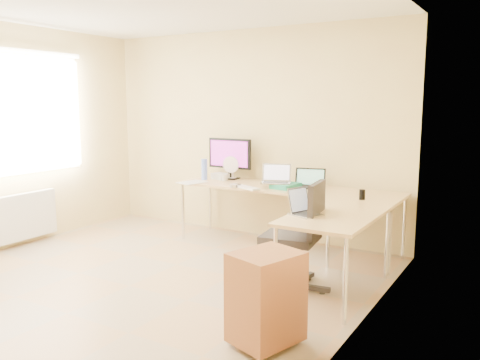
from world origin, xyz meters
The scene contains 23 objects.
floor centered at (0.00, 0.00, 0.00)m, with size 4.50×4.50×0.00m, color tan.
wall_back centered at (0.00, 2.25, 1.30)m, with size 4.50×4.50×0.00m, color #E2CE89.
wall_right centered at (2.10, 0.00, 1.30)m, with size 4.50×4.50×0.00m, color #E2CE89.
desk_main centered at (0.72, 1.85, 0.36)m, with size 2.65×0.70×0.73m, color tan.
desk_return centered at (1.70, 0.85, 0.36)m, with size 0.70×1.30×0.73m, color tan.
monitor centered at (-0.17, 2.05, 0.99)m, with size 0.61×0.19×0.52m, color black.
book_stack centered at (0.75, 1.79, 0.76)m, with size 0.24×0.32×0.05m, color #1C735A.
laptop_center centered at (0.65, 1.74, 0.89)m, with size 0.33×0.26×0.22m, color #ADAEB6.
laptop_black centered at (0.97, 1.94, 0.84)m, with size 0.35×0.26×0.22m, color black.
keyboard centered at (0.35, 1.55, 0.74)m, with size 0.40×0.11×0.02m, color white.
mouse centered at (0.71, 1.79, 0.75)m, with size 0.11×0.07×0.04m, color white.
mug centered at (-0.14, 1.86, 0.77)m, with size 0.09×0.09×0.09m, color silver.
cd_stack centered at (0.22, 1.55, 0.75)m, with size 0.14×0.14×0.03m, color silver.
water_bottle centered at (-0.40, 1.81, 0.86)m, with size 0.08×0.08×0.26m, color #5E7CDC.
papers centered at (-0.40, 1.55, 0.73)m, with size 0.24×0.34×0.01m, color silver.
white_box centered at (-0.26, 1.96, 0.77)m, with size 0.20×0.15×0.07m, color beige.
desk_fan centered at (-0.13, 2.05, 0.86)m, with size 0.21×0.21×0.27m, color white.
black_cup centered at (1.70, 1.56, 0.78)m, with size 0.06×0.06×0.10m, color black.
laptop_return centered at (1.50, 0.63, 0.82)m, with size 0.22×0.28×0.19m, color #B0B1B5.
office_chair centered at (1.32, 0.71, 0.50)m, with size 0.61×0.61×1.02m, color #292425.
cabinet centered at (1.64, -0.36, 0.36)m, with size 0.37×0.46×0.64m, color #A87D4A.
radiator centered at (-2.03, 0.40, 0.35)m, with size 0.09×0.80×0.55m, color white.
window centered at (-2.05, 0.40, 1.55)m, with size 0.10×1.80×1.40m, color white.
Camera 1 is at (3.18, -3.28, 1.70)m, focal length 37.34 mm.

